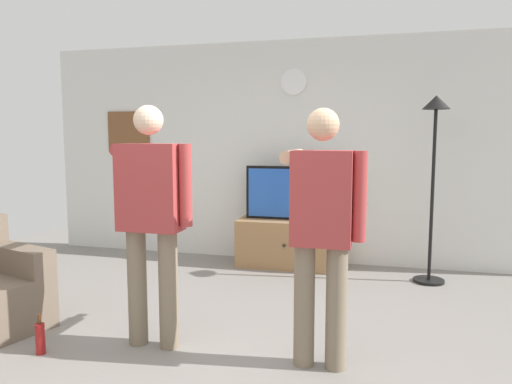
{
  "coord_description": "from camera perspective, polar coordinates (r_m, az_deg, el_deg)",
  "views": [
    {
      "loc": [
        1.07,
        -2.87,
        1.53
      ],
      "look_at": [
        0.01,
        1.2,
        1.05
      ],
      "focal_mm": 33.4,
      "sensor_mm": 36.0,
      "label": 1
    }
  ],
  "objects": [
    {
      "name": "back_wall",
      "position": [
        5.92,
        4.18,
        4.77
      ],
      "size": [
        6.4,
        0.1,
        2.7
      ],
      "primitive_type": "cube",
      "color": "silver",
      "rests_on": "ground_plane"
    },
    {
      "name": "beverage_bottle",
      "position": [
        3.85,
        -24.43,
        -15.64
      ],
      "size": [
        0.07,
        0.07,
        0.29
      ],
      "color": "maroon",
      "rests_on": "ground_plane"
    },
    {
      "name": "person_standing_nearer_lamp",
      "position": [
        3.51,
        -12.4,
        -2.18
      ],
      "size": [
        0.63,
        0.78,
        1.76
      ],
      "color": "#7A6B56",
      "rests_on": "ground_plane"
    },
    {
      "name": "tv_stand",
      "position": [
        5.7,
        3.86,
        -6.15
      ],
      "size": [
        1.19,
        0.51,
        0.56
      ],
      "color": "#997047",
      "rests_on": "ground_plane"
    },
    {
      "name": "person_standing_nearer_couch",
      "position": [
        3.15,
        7.87,
        -3.83
      ],
      "size": [
        0.57,
        0.78,
        1.72
      ],
      "color": "#7A6B56",
      "rests_on": "ground_plane"
    },
    {
      "name": "television",
      "position": [
        5.65,
        3.99,
        -0.12
      ],
      "size": [
        1.04,
        0.07,
        0.64
      ],
      "color": "black",
      "rests_on": "tv_stand"
    },
    {
      "name": "wall_clock",
      "position": [
        5.89,
        4.55,
        13.01
      ],
      "size": [
        0.31,
        0.03,
        0.31
      ],
      "primitive_type": "cylinder",
      "rotation": [
        1.57,
        0.0,
        0.0
      ],
      "color": "white"
    },
    {
      "name": "framed_picture",
      "position": [
        6.62,
        -14.97,
        6.96
      ],
      "size": [
        0.6,
        0.04,
        0.54
      ],
      "primitive_type": "cube",
      "color": "brown"
    },
    {
      "name": "ground_plane",
      "position": [
        3.43,
        -5.62,
        -20.07
      ],
      "size": [
        8.4,
        8.4,
        0.0
      ],
      "primitive_type": "plane",
      "color": "gray"
    },
    {
      "name": "floor_lamp",
      "position": [
        5.26,
        20.57,
        4.71
      ],
      "size": [
        0.32,
        0.32,
        1.96
      ],
      "color": "black",
      "rests_on": "ground_plane"
    }
  ]
}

